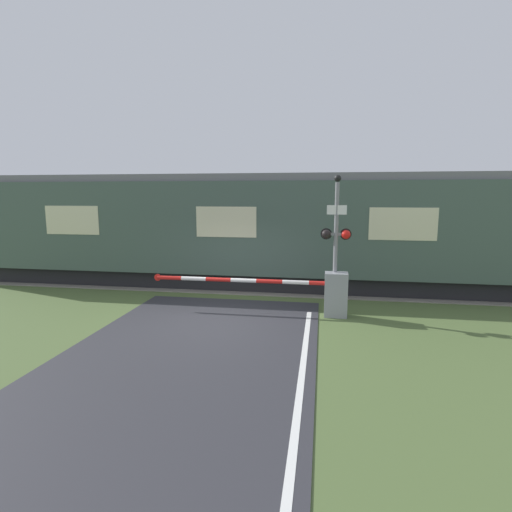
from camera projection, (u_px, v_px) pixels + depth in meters
name	position (u px, v px, depth m)	size (l,w,h in m)	color
ground_plane	(218.00, 320.00, 10.45)	(80.00, 80.00, 0.00)	#4C6033
track_bed	(247.00, 284.00, 14.54)	(36.00, 3.20, 0.13)	slate
train	(236.00, 229.00, 14.31)	(19.83, 2.89, 3.91)	black
crossing_barrier	(320.00, 292.00, 10.73)	(5.43, 0.44, 1.19)	gray
signal_post	(336.00, 237.00, 10.55)	(0.81, 0.26, 3.75)	gray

